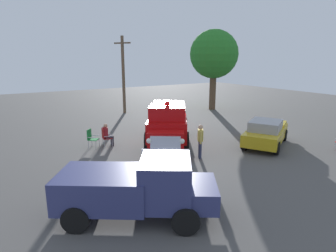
# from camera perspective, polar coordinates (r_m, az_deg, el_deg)

# --- Properties ---
(ground_plane) EXTENTS (60.00, 60.00, 0.00)m
(ground_plane) POSITION_cam_1_polar(r_m,az_deg,el_deg) (17.30, -0.38, -2.72)
(ground_plane) COLOR #514F4C
(vintage_fire_truck) EXTENTS (6.17, 5.07, 2.59)m
(vintage_fire_truck) POSITION_cam_1_polar(r_m,az_deg,el_deg) (16.41, -0.03, 0.70)
(vintage_fire_truck) COLOR black
(vintage_fire_truck) RESTS_ON ground
(classic_hot_rod) EXTENTS (3.79, 4.70, 1.46)m
(classic_hot_rod) POSITION_cam_1_polar(r_m,az_deg,el_deg) (17.03, 18.99, -1.14)
(classic_hot_rod) COLOR black
(classic_hot_rod) RESTS_ON ground
(parked_pickup) EXTENTS (4.12, 5.01, 1.90)m
(parked_pickup) POSITION_cam_1_polar(r_m,az_deg,el_deg) (8.97, -6.27, -12.00)
(parked_pickup) COLOR black
(parked_pickup) RESTS_ON ground
(lawn_chair_near_truck) EXTENTS (0.57, 0.56, 1.02)m
(lawn_chair_near_truck) POSITION_cam_1_polar(r_m,az_deg,el_deg) (16.27, -12.45, -1.95)
(lawn_chair_near_truck) COLOR #B7BABF
(lawn_chair_near_truck) RESTS_ON ground
(lawn_chair_spare) EXTENTS (0.69, 0.69, 1.02)m
(lawn_chair_spare) POSITION_cam_1_polar(r_m,az_deg,el_deg) (16.23, -15.05, -2.13)
(lawn_chair_spare) COLOR #B7BABF
(lawn_chair_spare) RESTS_ON ground
(spectator_seated) EXTENTS (0.44, 0.58, 1.29)m
(spectator_seated) POSITION_cam_1_polar(r_m,az_deg,el_deg) (16.26, -12.01, -1.54)
(spectator_seated) COLOR #383842
(spectator_seated) RESTS_ON ground
(spectator_standing) EXTENTS (0.59, 0.45, 1.68)m
(spectator_standing) POSITION_cam_1_polar(r_m,az_deg,el_deg) (14.05, 6.46, -2.58)
(spectator_standing) COLOR #2D334C
(spectator_standing) RESTS_ON ground
(oak_tree_right) EXTENTS (4.42, 4.42, 7.36)m
(oak_tree_right) POSITION_cam_1_polar(r_m,az_deg,el_deg) (27.34, 9.15, 13.89)
(oak_tree_right) COLOR brown
(oak_tree_right) RESTS_ON ground
(utility_pole) EXTENTS (1.54, 0.93, 6.63)m
(utility_pole) POSITION_cam_1_polar(r_m,az_deg,el_deg) (25.54, -8.91, 10.26)
(utility_pole) COLOR brown
(utility_pole) RESTS_ON ground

